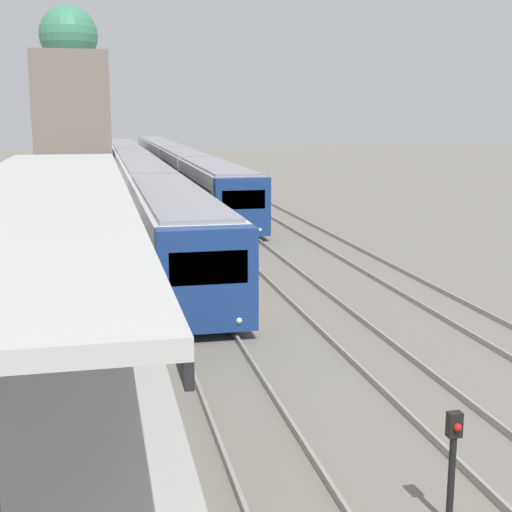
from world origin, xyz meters
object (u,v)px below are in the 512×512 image
at_px(train_far, 174,163).
at_px(signal_post_near, 453,455).
at_px(train_near, 137,175).
at_px(person_on_platform, 116,260).

xyz_separation_m(train_far, signal_post_near, (-1.68, -51.60, -0.62)).
bearing_deg(train_near, signal_post_near, -87.02).
xyz_separation_m(train_near, signal_post_near, (2.07, -39.74, -0.63)).
bearing_deg(signal_post_near, train_near, 92.98).
relative_size(person_on_platform, train_far, 0.03).
height_order(person_on_platform, signal_post_near, person_on_platform).
xyz_separation_m(train_near, train_far, (3.74, 11.87, -0.01)).
bearing_deg(person_on_platform, train_near, 85.67).
height_order(train_far, signal_post_near, train_far).
height_order(person_on_platform, train_far, train_far).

